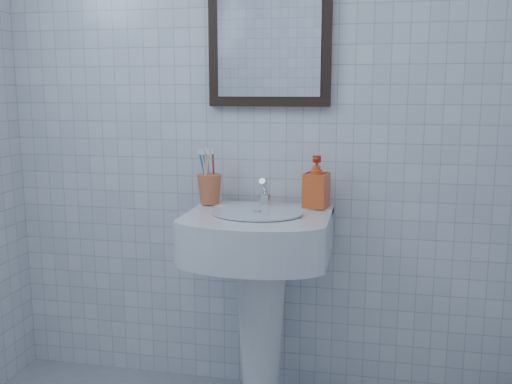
# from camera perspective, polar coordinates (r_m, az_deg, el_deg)

# --- Properties ---
(wall_back) EXTENTS (2.20, 0.02, 2.50)m
(wall_back) POSITION_cam_1_polar(r_m,az_deg,el_deg) (2.40, -0.20, 8.82)
(wall_back) COLOR silver
(wall_back) RESTS_ON ground
(washbasin) EXTENTS (0.55, 0.40, 0.85)m
(washbasin) POSITION_cam_1_polar(r_m,az_deg,el_deg) (2.29, 0.36, -8.56)
(washbasin) COLOR white
(washbasin) RESTS_ON ground
(faucet) EXTENTS (0.05, 0.11, 0.12)m
(faucet) POSITION_cam_1_polar(r_m,az_deg,el_deg) (2.31, 0.86, -0.23)
(faucet) COLOR silver
(faucet) RESTS_ON washbasin
(toothbrush_cup) EXTENTS (0.11, 0.11, 0.12)m
(toothbrush_cup) POSITION_cam_1_polar(r_m,az_deg,el_deg) (2.36, -4.66, 0.30)
(toothbrush_cup) COLOR #CB643B
(toothbrush_cup) RESTS_ON washbasin
(soap_dispenser) EXTENTS (0.11, 0.11, 0.20)m
(soap_dispenser) POSITION_cam_1_polar(r_m,az_deg,el_deg) (2.28, 6.06, 1.01)
(soap_dispenser) COLOR red
(soap_dispenser) RESTS_ON washbasin
(wall_mirror) EXTENTS (0.50, 0.04, 0.62)m
(wall_mirror) POSITION_cam_1_polar(r_m,az_deg,el_deg) (2.38, 1.35, 16.05)
(wall_mirror) COLOR black
(wall_mirror) RESTS_ON wall_back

